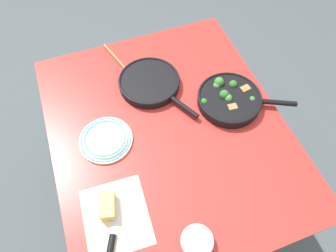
# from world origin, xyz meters

# --- Properties ---
(ground_plane) EXTENTS (14.00, 14.00, 0.00)m
(ground_plane) POSITION_xyz_m (0.00, 0.00, 0.00)
(ground_plane) COLOR #424C51
(dining_table_red) EXTENTS (1.23, 1.03, 0.75)m
(dining_table_red) POSITION_xyz_m (0.00, 0.00, 0.68)
(dining_table_red) COLOR #B72D28
(dining_table_red) RESTS_ON ground_plane
(skillet_broccoli) EXTENTS (0.30, 0.43, 0.07)m
(skillet_broccoli) POSITION_xyz_m (0.04, -0.32, 0.78)
(skillet_broccoli) COLOR black
(skillet_broccoli) RESTS_ON dining_table_red
(skillet_eggs) EXTENTS (0.42, 0.30, 0.04)m
(skillet_eggs) POSITION_xyz_m (0.26, -0.00, 0.78)
(skillet_eggs) COLOR black
(skillet_eggs) RESTS_ON dining_table_red
(wooden_spoon) EXTENTS (0.35, 0.13, 0.02)m
(wooden_spoon) POSITION_xyz_m (0.40, 0.08, 0.76)
(wooden_spoon) COLOR #996B42
(wooden_spoon) RESTS_ON dining_table_red
(parchment_sheet) EXTENTS (0.29, 0.26, 0.00)m
(parchment_sheet) POSITION_xyz_m (-0.30, 0.32, 0.76)
(parchment_sheet) COLOR beige
(parchment_sheet) RESTS_ON dining_table_red
(grater_knife) EXTENTS (0.21, 0.12, 0.02)m
(grater_knife) POSITION_xyz_m (-0.37, 0.35, 0.76)
(grater_knife) COLOR silver
(grater_knife) RESTS_ON dining_table_red
(cheese_block) EXTENTS (0.11, 0.08, 0.05)m
(cheese_block) POSITION_xyz_m (-0.26, 0.34, 0.78)
(cheese_block) COLOR #E0C15B
(cheese_block) RESTS_ON dining_table_red
(dinner_plate_stack) EXTENTS (0.23, 0.23, 0.03)m
(dinner_plate_stack) POSITION_xyz_m (0.03, 0.28, 0.77)
(dinner_plate_stack) COLOR silver
(dinner_plate_stack) RESTS_ON dining_table_red
(prep_bowl_steel) EXTENTS (0.12, 0.12, 0.04)m
(prep_bowl_steel) POSITION_xyz_m (-0.49, 0.07, 0.78)
(prep_bowl_steel) COLOR #B7B7BC
(prep_bowl_steel) RESTS_ON dining_table_red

